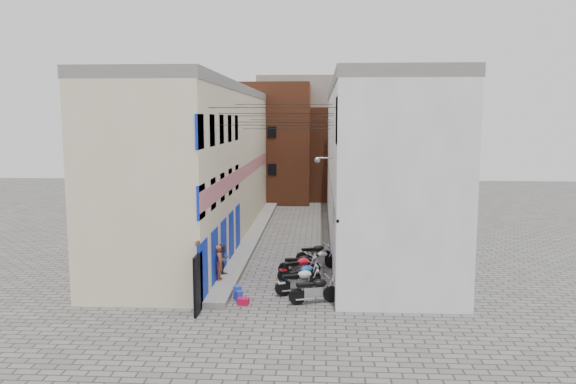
% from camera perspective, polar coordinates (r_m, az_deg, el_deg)
% --- Properties ---
extents(ground, '(90.00, 90.00, 0.00)m').
position_cam_1_polar(ground, '(21.30, -2.04, -11.94)').
color(ground, '#575452').
rests_on(ground, ground).
extents(plinth, '(0.90, 26.00, 0.25)m').
position_cam_1_polar(plinth, '(33.95, -3.45, -4.36)').
color(plinth, slate).
rests_on(plinth, ground).
extents(building_left, '(5.10, 27.00, 9.00)m').
position_cam_1_polar(building_left, '(33.76, -8.47, 3.01)').
color(building_left, beige).
rests_on(building_left, ground).
extents(building_right, '(5.94, 26.00, 9.00)m').
position_cam_1_polar(building_right, '(33.24, 8.67, 2.95)').
color(building_right, silver).
rests_on(building_right, ground).
extents(building_far_brick_left, '(6.00, 6.00, 10.00)m').
position_cam_1_polar(building_far_brick_left, '(48.20, -1.33, 5.00)').
color(building_far_brick_left, brown).
rests_on(building_far_brick_left, ground).
extents(building_far_brick_right, '(5.00, 6.00, 8.00)m').
position_cam_1_polar(building_far_brick_right, '(50.10, 4.58, 3.93)').
color(building_far_brick_right, brown).
rests_on(building_far_brick_right, ground).
extents(building_far_concrete, '(8.00, 5.00, 11.00)m').
position_cam_1_polar(building_far_concrete, '(54.05, 1.31, 5.80)').
color(building_far_concrete, slate).
rests_on(building_far_concrete, ground).
extents(far_shopfront, '(2.00, 0.30, 2.40)m').
position_cam_1_polar(far_shopfront, '(45.62, 0.90, 0.07)').
color(far_shopfront, black).
rests_on(far_shopfront, ground).
extents(overhead_wires, '(5.80, 13.02, 1.32)m').
position_cam_1_polar(overhead_wires, '(27.71, -0.62, 7.57)').
color(overhead_wires, black).
rests_on(overhead_wires, ground).
extents(motorcycle_a, '(2.10, 1.20, 1.16)m').
position_cam_1_polar(motorcycle_a, '(21.90, 2.68, -9.79)').
color(motorcycle_a, black).
rests_on(motorcycle_a, ground).
extents(motorcycle_b, '(2.15, 1.36, 1.19)m').
position_cam_1_polar(motorcycle_b, '(22.96, 1.18, -8.93)').
color(motorcycle_b, silver).
rests_on(motorcycle_b, ground).
extents(motorcycle_c, '(1.89, 1.79, 1.15)m').
position_cam_1_polar(motorcycle_c, '(23.69, 1.47, -8.46)').
color(motorcycle_c, blue).
rests_on(motorcycle_c, ground).
extents(motorcycle_d, '(2.10, 1.64, 1.20)m').
position_cam_1_polar(motorcycle_d, '(24.88, 1.11, -7.62)').
color(motorcycle_d, '#B40C1E').
rests_on(motorcycle_d, ground).
extents(motorcycle_e, '(2.00, 0.87, 1.12)m').
position_cam_1_polar(motorcycle_e, '(25.61, 1.16, -7.27)').
color(motorcycle_e, black).
rests_on(motorcycle_e, ground).
extents(motorcycle_f, '(1.81, 0.98, 1.00)m').
position_cam_1_polar(motorcycle_f, '(26.82, 3.13, -6.74)').
color(motorcycle_f, '#B4B4B9').
rests_on(motorcycle_f, ground).
extents(motorcycle_g, '(1.99, 1.16, 1.10)m').
position_cam_1_polar(motorcycle_g, '(27.74, 2.71, -6.14)').
color(motorcycle_g, black).
rests_on(motorcycle_g, ground).
extents(person_a, '(0.43, 0.59, 1.51)m').
position_cam_1_polar(person_a, '(24.16, -6.98, -7.14)').
color(person_a, brown).
rests_on(person_a, plinth).
extents(person_b, '(0.82, 0.86, 1.41)m').
position_cam_1_polar(person_b, '(24.95, -6.58, -6.79)').
color(person_b, '#353650').
rests_on(person_b, plinth).
extents(water_jug_near, '(0.31, 0.31, 0.44)m').
position_cam_1_polar(water_jug_near, '(22.21, -4.96, -10.53)').
color(water_jug_near, '#2333B1').
rests_on(water_jug_near, ground).
extents(water_jug_far, '(0.43, 0.43, 0.52)m').
position_cam_1_polar(water_jug_far, '(22.61, -5.17, -10.11)').
color(water_jug_far, blue).
rests_on(water_jug_far, ground).
extents(red_crate, '(0.45, 0.35, 0.26)m').
position_cam_1_polar(red_crate, '(21.92, -4.57, -11.02)').
color(red_crate, '#B20C30').
rests_on(red_crate, ground).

